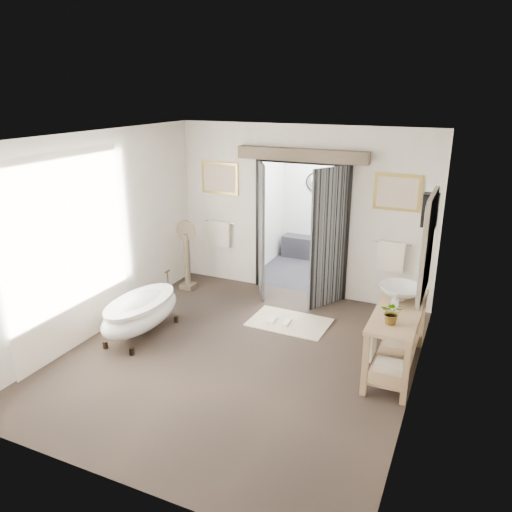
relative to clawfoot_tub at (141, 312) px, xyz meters
name	(u,v)px	position (x,y,z in m)	size (l,w,h in m)	color
ground_plane	(238,356)	(1.56, 0.01, -0.37)	(5.00, 5.00, 0.00)	#43352B
room_shell	(230,226)	(1.52, -0.10, 1.49)	(4.52, 5.02, 2.91)	white
shower_room	(326,222)	(1.56, 4.01, 0.54)	(2.22, 2.01, 2.51)	#242428
back_wall_dressing	(298,208)	(1.56, 2.33, 1.19)	(3.82, 0.76, 2.52)	black
clawfoot_tub	(141,312)	(0.00, 0.00, 0.00)	(0.69, 1.55, 0.76)	#2F2418
vanity	(395,333)	(3.51, 0.55, 0.14)	(0.57, 1.60, 0.85)	tan
pedestal_mirror	(187,260)	(-0.33, 1.82, 0.17)	(0.38, 0.24, 1.27)	brown
rug	(289,322)	(1.84, 1.25, -0.36)	(1.20, 0.80, 0.01)	beige
slippers	(279,321)	(1.71, 1.15, -0.33)	(0.33, 0.25, 0.05)	white
basin	(401,293)	(3.50, 0.85, 0.58)	(0.56, 0.56, 0.19)	white
plant	(392,313)	(3.52, 0.09, 0.62)	(0.25, 0.22, 0.28)	gray
soap_bottle_a	(395,302)	(3.48, 0.54, 0.57)	(0.08, 0.09, 0.18)	gray
soap_bottle_b	(408,283)	(3.54, 1.27, 0.56)	(0.13, 0.13, 0.17)	gray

